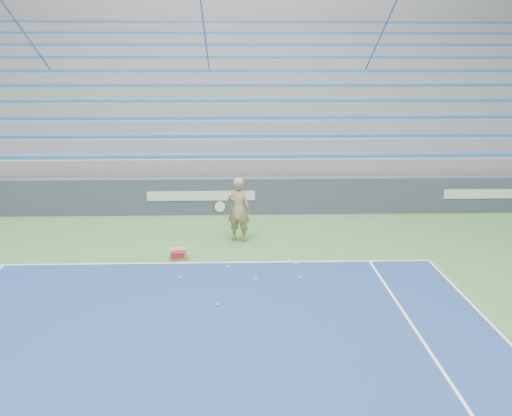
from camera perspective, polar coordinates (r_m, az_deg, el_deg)
The scene contains 12 objects.
sponsor_barrier at distance 15.05m, azimuth -6.23°, elevation 1.35°, with size 30.00×0.32×1.10m.
bleachers at distance 20.38m, azimuth -5.14°, elevation 10.27°, with size 31.00×9.15×7.30m.
tennis_player at distance 12.55m, azimuth -2.01°, elevation -0.16°, with size 0.95×0.90×1.65m.
ball_box at distance 11.67m, azimuth -8.86°, elevation -5.17°, with size 0.39×0.33×0.27m.
tennis_ball_0 at distance 11.26m, azimuth 0.02°, elevation -6.32°, with size 0.07×0.07×0.07m, color #BDE32E.
tennis_ball_1 at distance 9.42m, azimuth -4.42°, elevation -10.95°, with size 0.07×0.07×0.07m, color #BDE32E.
tennis_ball_2 at distance 10.55m, azimuth 5.02°, elevation -7.95°, with size 0.07×0.07×0.07m, color #BDE32E.
tennis_ball_3 at distance 11.21m, azimuth 4.60°, elevation -6.46°, with size 0.07×0.07×0.07m, color #BDE32E.
tennis_ball_4 at distance 10.45m, azimuth -0.01°, elevation -8.12°, with size 0.07×0.07×0.07m, color #BDE32E.
tennis_ball_5 at distance 12.17m, azimuth -9.49°, elevation -4.82°, with size 0.07×0.07×0.07m, color #BDE32E.
tennis_ball_6 at distance 10.63m, azimuth -8.71°, elevation -7.89°, with size 0.07×0.07×0.07m, color #BDE32E.
tennis_ball_7 at distance 11.05m, azimuth -3.16°, elevation -6.77°, with size 0.07×0.07×0.07m, color #BDE32E.
Camera 1 is at (1.22, 1.34, 4.24)m, focal length 35.00 mm.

